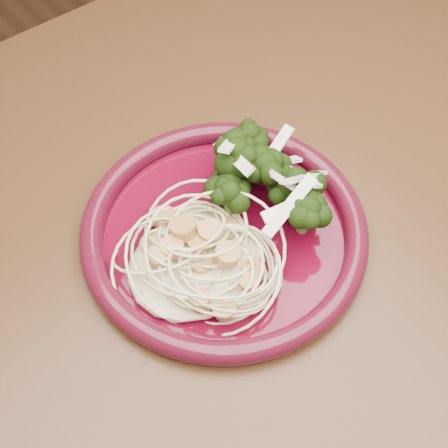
% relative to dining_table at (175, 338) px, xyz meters
% --- Properties ---
extents(dining_table, '(1.20, 0.80, 0.75)m').
position_rel_dining_table_xyz_m(dining_table, '(0.00, 0.00, 0.00)').
color(dining_table, '#472814').
rests_on(dining_table, ground).
extents(dinner_plate, '(0.33, 0.33, 0.02)m').
position_rel_dining_table_xyz_m(dinner_plate, '(0.07, 0.01, 0.11)').
color(dinner_plate, '#4A0415').
rests_on(dinner_plate, dining_table).
extents(spaghetti_pile, '(0.15, 0.14, 0.03)m').
position_rel_dining_table_xyz_m(spaghetti_pile, '(0.03, 0.00, 0.12)').
color(spaghetti_pile, beige).
rests_on(spaghetti_pile, dinner_plate).
extents(scallop_cluster, '(0.14, 0.14, 0.04)m').
position_rel_dining_table_xyz_m(scallop_cluster, '(0.03, 0.00, 0.15)').
color(scallop_cluster, tan).
rests_on(scallop_cluster, spaghetti_pile).
extents(broccoli_pile, '(0.12, 0.15, 0.05)m').
position_rel_dining_table_xyz_m(broccoli_pile, '(0.13, 0.03, 0.13)').
color(broccoli_pile, black).
rests_on(broccoli_pile, dinner_plate).
extents(onion_garnish, '(0.08, 0.10, 0.05)m').
position_rel_dining_table_xyz_m(onion_garnish, '(0.13, 0.03, 0.16)').
color(onion_garnish, silver).
rests_on(onion_garnish, broccoli_pile).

